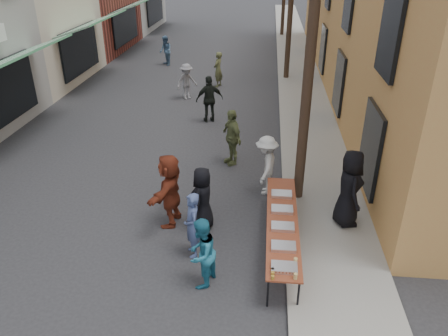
% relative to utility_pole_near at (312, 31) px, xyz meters
% --- Properties ---
extents(ground, '(120.00, 120.00, 0.00)m').
position_rel_utility_pole_near_xyz_m(ground, '(-4.30, -3.00, -4.50)').
color(ground, '#28282B').
rests_on(ground, ground).
extents(sidewalk, '(2.20, 60.00, 0.10)m').
position_rel_utility_pole_near_xyz_m(sidewalk, '(0.70, 12.00, -4.45)').
color(sidewalk, gray).
rests_on(sidewalk, ground).
extents(utility_pole_near, '(0.26, 0.26, 9.00)m').
position_rel_utility_pole_near_xyz_m(utility_pole_near, '(0.00, 0.00, 0.00)').
color(utility_pole_near, '#2D2116').
rests_on(utility_pole_near, ground).
extents(serving_table, '(0.70, 4.00, 0.75)m').
position_rel_utility_pole_near_xyz_m(serving_table, '(-0.50, -2.25, -3.79)').
color(serving_table, brown).
rests_on(serving_table, ground).
extents(catering_tray_sausage, '(0.50, 0.33, 0.08)m').
position_rel_utility_pole_near_xyz_m(catering_tray_sausage, '(-0.50, -3.90, -3.71)').
color(catering_tray_sausage, maroon).
rests_on(catering_tray_sausage, serving_table).
extents(catering_tray_foil_b, '(0.50, 0.33, 0.08)m').
position_rel_utility_pole_near_xyz_m(catering_tray_foil_b, '(-0.50, -3.25, -3.71)').
color(catering_tray_foil_b, '#B2B2B7').
rests_on(catering_tray_foil_b, serving_table).
extents(catering_tray_buns, '(0.50, 0.33, 0.08)m').
position_rel_utility_pole_near_xyz_m(catering_tray_buns, '(-0.50, -2.55, -3.71)').
color(catering_tray_buns, tan).
rests_on(catering_tray_buns, serving_table).
extents(catering_tray_foil_d, '(0.50, 0.33, 0.08)m').
position_rel_utility_pole_near_xyz_m(catering_tray_foil_d, '(-0.50, -1.85, -3.71)').
color(catering_tray_foil_d, '#B2B2B7').
rests_on(catering_tray_foil_d, serving_table).
extents(catering_tray_buns_end, '(0.50, 0.33, 0.08)m').
position_rel_utility_pole_near_xyz_m(catering_tray_buns_end, '(-0.50, -1.15, -3.71)').
color(catering_tray_buns_end, tan).
rests_on(catering_tray_buns_end, serving_table).
extents(condiment_jar_a, '(0.07, 0.07, 0.08)m').
position_rel_utility_pole_near_xyz_m(condiment_jar_a, '(-0.72, -4.20, -3.71)').
color(condiment_jar_a, '#A57F26').
rests_on(condiment_jar_a, serving_table).
extents(condiment_jar_b, '(0.07, 0.07, 0.08)m').
position_rel_utility_pole_near_xyz_m(condiment_jar_b, '(-0.72, -4.10, -3.71)').
color(condiment_jar_b, '#A57F26').
rests_on(condiment_jar_b, serving_table).
extents(condiment_jar_c, '(0.07, 0.07, 0.08)m').
position_rel_utility_pole_near_xyz_m(condiment_jar_c, '(-0.72, -4.00, -3.71)').
color(condiment_jar_c, '#A57F26').
rests_on(condiment_jar_c, serving_table).
extents(cup_stack, '(0.08, 0.08, 0.12)m').
position_rel_utility_pole_near_xyz_m(cup_stack, '(-0.30, -4.15, -3.69)').
color(cup_stack, tan).
rests_on(cup_stack, serving_table).
extents(guest_front_a, '(0.69, 0.89, 1.62)m').
position_rel_utility_pole_near_xyz_m(guest_front_a, '(-2.41, -1.58, -3.69)').
color(guest_front_a, black).
rests_on(guest_front_a, ground).
extents(guest_front_b, '(0.55, 0.66, 1.56)m').
position_rel_utility_pole_near_xyz_m(guest_front_b, '(-2.48, -2.66, -3.72)').
color(guest_front_b, '#445483').
rests_on(guest_front_b, ground).
extents(guest_front_c, '(0.79, 0.90, 1.55)m').
position_rel_utility_pole_near_xyz_m(guest_front_c, '(-2.14, -3.62, -3.72)').
color(guest_front_c, teal).
rests_on(guest_front_c, ground).
extents(guest_front_d, '(0.77, 1.18, 1.70)m').
position_rel_utility_pole_near_xyz_m(guest_front_d, '(-0.90, 0.26, -3.65)').
color(guest_front_d, beige).
rests_on(guest_front_d, ground).
extents(guest_front_e, '(0.94, 1.13, 1.80)m').
position_rel_utility_pole_near_xyz_m(guest_front_e, '(-2.00, 2.02, -3.60)').
color(guest_front_e, '#5E683C').
rests_on(guest_front_e, ground).
extents(guest_queue_back, '(0.76, 1.79, 1.87)m').
position_rel_utility_pole_near_xyz_m(guest_queue_back, '(-3.23, -1.46, -3.56)').
color(guest_queue_back, maroon).
rests_on(guest_queue_back, ground).
extents(server, '(0.74, 1.03, 1.95)m').
position_rel_utility_pole_near_xyz_m(server, '(1.09, -1.19, -3.42)').
color(server, black).
rests_on(server, sidewalk).
extents(passerby_left, '(1.16, 1.11, 1.59)m').
position_rel_utility_pole_near_xyz_m(passerby_left, '(-4.55, 8.34, -3.71)').
color(passerby_left, gray).
rests_on(passerby_left, ground).
extents(passerby_mid, '(1.16, 0.79, 1.83)m').
position_rel_utility_pole_near_xyz_m(passerby_mid, '(-3.17, 5.62, -3.59)').
color(passerby_mid, black).
rests_on(passerby_mid, ground).
extents(passerby_right, '(0.57, 0.71, 1.68)m').
position_rel_utility_pole_near_xyz_m(passerby_right, '(-3.36, 10.38, -3.66)').
color(passerby_right, '#505431').
rests_on(passerby_right, ground).
extents(passerby_far, '(0.95, 1.01, 1.65)m').
position_rel_utility_pole_near_xyz_m(passerby_far, '(-6.82, 14.27, -3.68)').
color(passerby_far, '#4B6F92').
rests_on(passerby_far, ground).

